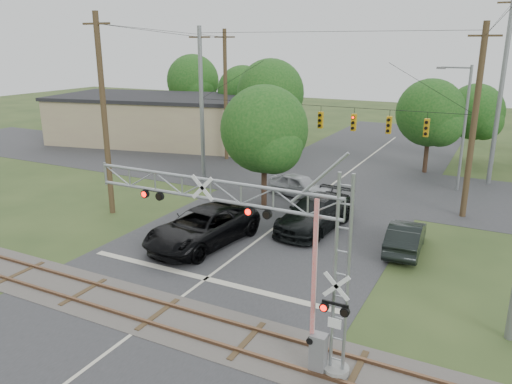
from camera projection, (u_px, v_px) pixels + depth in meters
The scene contains 14 objects.
ground at pixel (124, 341), 18.02m from camera, with size 160.00×160.00×0.00m, color #2E401D.
road_main at pixel (252, 245), 26.53m from camera, with size 14.00×90.00×0.02m, color #2D2D30.
road_cross at pixel (336, 182), 38.45m from camera, with size 90.00×12.00×0.02m, color #2D2D30.
railroad_track at pixel (158, 314), 19.71m from camera, with size 90.00×3.20×0.17m.
crossing_gantry at pixel (257, 240), 16.21m from camera, with size 9.76×0.87×6.77m.
traffic_signal_span at pixel (333, 116), 33.03m from camera, with size 19.34×0.36×11.50m.
pickup_black at pixel (202, 227), 26.37m from camera, with size 3.19×6.92×1.92m, color black.
car_dark at pixel (315, 213), 28.60m from camera, with size 2.60×6.40×1.86m, color black.
sedan_silver at pixel (300, 186), 34.60m from camera, with size 1.87×4.66×1.59m, color #989A9F.
suv_dark at pixel (406, 237), 25.56m from camera, with size 1.63×4.69×1.54m, color black.
commercial_building at pixel (156, 119), 53.40m from camera, with size 22.83×14.85×4.94m.
streetlight at pixel (462, 122), 34.97m from camera, with size 2.37×0.25×8.88m.
utility_poles at pixel (373, 105), 32.84m from camera, with size 25.97×29.39×13.91m.
treeline at pixel (339, 101), 45.13m from camera, with size 54.82×30.78×9.00m.
Camera 1 is at (11.43, -11.77, 10.36)m, focal length 35.00 mm.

